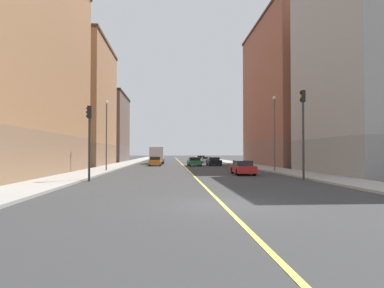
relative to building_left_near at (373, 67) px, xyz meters
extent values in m
plane|color=#343435|center=(-17.12, -17.39, -10.18)|extent=(400.00, 400.00, 0.00)
cube|color=#9E9B93|center=(-7.03, 31.61, -10.11)|extent=(3.53, 168.00, 0.15)
cube|color=#9E9B93|center=(-27.21, 31.61, -10.11)|extent=(3.53, 168.00, 0.15)
cube|color=#E5D14C|center=(-17.12, 31.61, -10.17)|extent=(0.16, 154.00, 0.01)
cube|color=gray|center=(0.00, 0.00, -8.48)|extent=(10.54, 14.80, 3.40)
cube|color=#9E9993|center=(0.00, 0.00, 1.49)|extent=(10.54, 14.80, 16.55)
cube|color=brown|center=(0.00, 21.64, -8.18)|extent=(10.54, 22.89, 4.00)
cube|color=#93513D|center=(0.00, 21.64, 3.09)|extent=(10.54, 22.89, 18.54)
cube|color=#42241B|center=(0.00, 21.64, 12.56)|extent=(10.84, 23.19, 0.40)
cube|color=#8F6B4F|center=(-34.24, 23.12, -8.50)|extent=(10.54, 16.76, 3.37)
cube|color=#A8754C|center=(-34.24, 23.12, 0.93)|extent=(10.54, 16.76, 15.49)
cube|color=#4B3422|center=(-34.24, 23.12, 8.88)|extent=(10.84, 17.06, 0.40)
cube|color=brown|center=(-34.24, 43.55, -8.47)|extent=(10.54, 16.22, 3.43)
cube|color=brown|center=(-34.24, 43.55, -1.36)|extent=(10.54, 16.22, 10.79)
cube|color=#2B221D|center=(-34.24, 43.55, 4.24)|extent=(10.84, 16.52, 0.40)
cylinder|color=#2D2D2D|center=(-9.19, -5.91, -7.24)|extent=(0.16, 0.16, 5.88)
cube|color=black|center=(-9.19, -5.91, -3.85)|extent=(0.28, 0.32, 0.90)
sphere|color=#320404|center=(-9.35, -5.91, -3.58)|extent=(0.20, 0.20, 0.20)
sphere|color=orange|center=(-9.35, -5.91, -3.86)|extent=(0.20, 0.20, 0.20)
sphere|color=black|center=(-9.35, -5.91, -4.14)|extent=(0.20, 0.20, 0.20)
cylinder|color=#2D2D2D|center=(-25.05, -5.91, -7.91)|extent=(0.16, 0.16, 4.55)
cube|color=black|center=(-25.05, -5.91, -5.18)|extent=(0.28, 0.32, 0.90)
sphere|color=red|center=(-25.21, -5.91, -4.91)|extent=(0.20, 0.20, 0.20)
sphere|color=#352204|center=(-25.21, -5.91, -5.19)|extent=(0.20, 0.20, 0.20)
sphere|color=black|center=(-25.21, -5.91, -5.47)|extent=(0.20, 0.20, 0.20)
cylinder|color=#4C4C51|center=(-8.19, 4.33, -6.24)|extent=(0.14, 0.14, 7.58)
sphere|color=#EAEACC|center=(-8.19, 4.33, -2.30)|extent=(0.36, 0.36, 0.36)
cylinder|color=#4C4C51|center=(-26.05, 6.03, -6.46)|extent=(0.14, 0.14, 7.15)
sphere|color=#EAEACC|center=(-26.05, 6.03, -2.73)|extent=(0.36, 0.36, 0.36)
cube|color=red|center=(-12.41, 0.51, -9.65)|extent=(1.74, 4.31, 0.62)
cube|color=black|center=(-12.41, 0.60, -9.10)|extent=(1.52, 2.17, 0.47)
cylinder|color=black|center=(-13.17, 1.85, -9.86)|extent=(0.23, 0.64, 0.64)
cylinder|color=black|center=(-11.63, 1.83, -9.86)|extent=(0.23, 0.64, 0.64)
cylinder|color=black|center=(-13.20, -0.82, -9.86)|extent=(0.23, 0.64, 0.64)
cylinder|color=black|center=(-11.66, -0.83, -9.86)|extent=(0.23, 0.64, 0.64)
cube|color=maroon|center=(-12.31, 45.15, -9.65)|extent=(2.00, 4.58, 0.62)
cube|color=black|center=(-12.31, 45.12, -9.09)|extent=(1.68, 2.32, 0.52)
cylinder|color=black|center=(-13.06, 46.58, -9.86)|extent=(0.25, 0.65, 0.64)
cylinder|color=black|center=(-11.43, 46.51, -9.86)|extent=(0.25, 0.65, 0.64)
cylinder|color=black|center=(-13.19, 43.80, -9.86)|extent=(0.25, 0.65, 0.64)
cylinder|color=black|center=(-11.56, 43.72, -9.86)|extent=(0.25, 0.65, 0.64)
cube|color=orange|center=(-21.49, 21.73, -9.62)|extent=(1.86, 4.15, 0.68)
cube|color=black|center=(-21.49, 21.80, -9.03)|extent=(1.60, 1.80, 0.50)
cylinder|color=black|center=(-22.27, 23.02, -9.86)|extent=(0.23, 0.64, 0.64)
cylinder|color=black|center=(-20.66, 22.99, -9.86)|extent=(0.23, 0.64, 0.64)
cylinder|color=black|center=(-22.32, 20.47, -9.86)|extent=(0.23, 0.64, 0.64)
cylinder|color=black|center=(-20.71, 20.44, -9.86)|extent=(0.23, 0.64, 0.64)
cube|color=silver|center=(-12.19, 35.21, -9.69)|extent=(1.78, 4.42, 0.55)
cube|color=black|center=(-12.19, 35.11, -9.18)|extent=(1.54, 1.92, 0.45)
cylinder|color=black|center=(-12.99, 36.57, -9.86)|extent=(0.23, 0.64, 0.64)
cylinder|color=black|center=(-11.42, 36.58, -9.86)|extent=(0.23, 0.64, 0.64)
cylinder|color=black|center=(-12.96, 33.84, -9.86)|extent=(0.23, 0.64, 0.64)
cylinder|color=black|center=(-11.39, 33.85, -9.86)|extent=(0.23, 0.64, 0.64)
cube|color=gold|center=(-21.62, 49.33, -9.66)|extent=(1.80, 4.54, 0.60)
cube|color=black|center=(-21.62, 49.48, -9.11)|extent=(1.55, 2.29, 0.50)
cylinder|color=black|center=(-22.42, 50.71, -9.86)|extent=(0.23, 0.64, 0.64)
cylinder|color=black|center=(-20.86, 50.74, -9.86)|extent=(0.23, 0.64, 0.64)
cylinder|color=black|center=(-22.37, 47.92, -9.86)|extent=(0.23, 0.64, 0.64)
cylinder|color=black|center=(-20.81, 47.95, -9.86)|extent=(0.23, 0.64, 0.64)
cube|color=#1E6B38|center=(-15.50, 20.87, -9.66)|extent=(2.01, 4.33, 0.60)
cube|color=black|center=(-15.51, 20.94, -9.11)|extent=(1.68, 1.86, 0.51)
cylinder|color=black|center=(-16.39, 22.14, -9.86)|extent=(0.25, 0.65, 0.64)
cylinder|color=black|center=(-14.74, 22.22, -9.86)|extent=(0.25, 0.65, 0.64)
cylinder|color=black|center=(-16.26, 19.51, -9.86)|extent=(0.25, 0.65, 0.64)
cylinder|color=black|center=(-14.62, 19.60, -9.86)|extent=(0.25, 0.65, 0.64)
cube|color=black|center=(-12.38, 21.91, -9.63)|extent=(2.02, 4.21, 0.67)
cube|color=black|center=(-12.38, 22.09, -9.08)|extent=(1.70, 1.83, 0.42)
cylinder|color=black|center=(-13.27, 23.16, -9.86)|extent=(0.25, 0.65, 0.64)
cylinder|color=black|center=(-11.59, 23.23, -9.86)|extent=(0.25, 0.65, 0.64)
cylinder|color=black|center=(-13.17, 20.60, -9.86)|extent=(0.25, 0.65, 0.64)
cylinder|color=black|center=(-11.48, 20.67, -9.86)|extent=(0.25, 0.65, 0.64)
cube|color=navy|center=(-21.59, 33.92, -8.83)|extent=(2.39, 2.12, 1.99)
cube|color=silver|center=(-21.59, 29.92, -8.47)|extent=(2.39, 4.99, 2.53)
cylinder|color=black|center=(-22.69, 33.54, -9.73)|extent=(0.30, 0.90, 0.90)
cylinder|color=black|center=(-20.49, 33.54, -9.73)|extent=(0.30, 0.90, 0.90)
cylinder|color=black|center=(-22.69, 28.86, -9.73)|extent=(0.30, 0.90, 0.90)
cylinder|color=black|center=(-20.49, 28.86, -9.73)|extent=(0.30, 0.90, 0.90)
camera|label=1|loc=(-19.22, -30.81, -8.09)|focal=31.70mm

